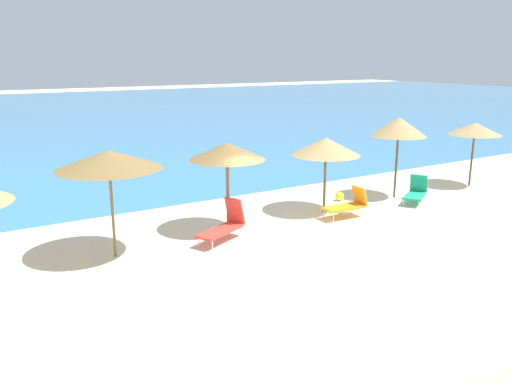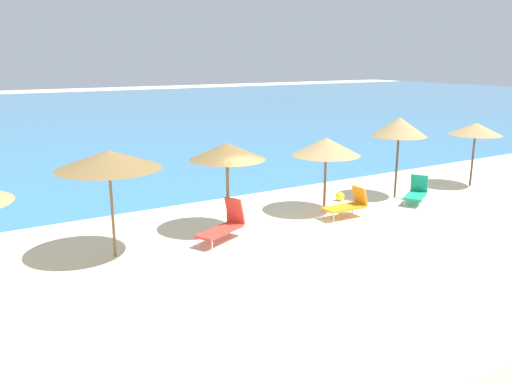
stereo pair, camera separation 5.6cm
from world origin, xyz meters
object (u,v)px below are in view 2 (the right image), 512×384
(beach_umbrella_6, at_px, (476,129))
(beach_ball, at_px, (340,196))
(lounge_chair_1, at_px, (224,225))
(beach_umbrella_5, at_px, (399,127))
(lounge_chair_0, at_px, (416,192))
(beach_umbrella_4, at_px, (326,147))
(lounge_chair_2, at_px, (348,204))
(beach_umbrella_3, at_px, (227,151))
(beach_umbrella_2, at_px, (109,160))

(beach_umbrella_6, height_order, beach_ball, beach_umbrella_6)
(lounge_chair_1, bearing_deg, beach_umbrella_5, -108.68)
(lounge_chair_1, height_order, beach_ball, lounge_chair_1)
(lounge_chair_0, relative_size, lounge_chair_1, 0.81)
(beach_umbrella_4, relative_size, beach_umbrella_5, 0.85)
(lounge_chair_2, distance_m, beach_ball, 2.07)
(beach_umbrella_3, bearing_deg, beach_umbrella_5, 1.25)
(beach_umbrella_4, relative_size, lounge_chair_0, 1.80)
(beach_umbrella_2, height_order, lounge_chair_1, beach_umbrella_2)
(beach_umbrella_2, relative_size, beach_umbrella_4, 1.12)
(beach_umbrella_2, height_order, beach_umbrella_3, beach_umbrella_2)
(beach_umbrella_6, bearing_deg, lounge_chair_2, -174.49)
(lounge_chair_1, distance_m, beach_ball, 5.81)
(lounge_chair_0, bearing_deg, beach_umbrella_2, 57.08)
(beach_umbrella_6, bearing_deg, lounge_chair_1, -177.40)
(beach_umbrella_2, distance_m, beach_umbrella_5, 10.67)
(beach_umbrella_3, height_order, beach_umbrella_4, beach_umbrella_3)
(beach_umbrella_4, xyz_separation_m, lounge_chair_2, (0.26, -0.90, -1.79))
(beach_umbrella_6, distance_m, beach_ball, 6.44)
(lounge_chair_0, bearing_deg, beach_umbrella_6, -111.26)
(beach_umbrella_4, bearing_deg, lounge_chair_0, -13.09)
(beach_umbrella_2, xyz_separation_m, lounge_chair_2, (7.50, -0.58, -2.14))
(beach_ball, bearing_deg, lounge_chair_1, -164.46)
(beach_umbrella_6, height_order, lounge_chair_1, beach_umbrella_6)
(beach_umbrella_5, relative_size, lounge_chair_0, 2.13)
(beach_umbrella_5, distance_m, lounge_chair_1, 7.98)
(beach_umbrella_3, height_order, beach_umbrella_5, beach_umbrella_5)
(beach_umbrella_2, distance_m, beach_umbrella_3, 3.54)
(lounge_chair_2, bearing_deg, beach_umbrella_4, 17.92)
(beach_umbrella_2, relative_size, beach_umbrella_3, 1.05)
(beach_umbrella_6, distance_m, lounge_chair_0, 4.33)
(beach_umbrella_3, bearing_deg, lounge_chair_2, -12.00)
(beach_umbrella_5, height_order, beach_umbrella_6, beach_umbrella_5)
(lounge_chair_2, bearing_deg, beach_umbrella_2, 87.48)
(beach_umbrella_5, height_order, lounge_chair_2, beach_umbrella_5)
(beach_umbrella_3, distance_m, beach_ball, 5.65)
(beach_umbrella_6, relative_size, lounge_chair_1, 1.48)
(lounge_chair_2, relative_size, beach_ball, 4.56)
(lounge_chair_2, bearing_deg, beach_ball, -31.45)
(lounge_chair_1, bearing_deg, beach_ball, -99.42)
(lounge_chair_1, xyz_separation_m, beach_ball, (5.59, 1.55, -0.30))
(lounge_chair_1, relative_size, lounge_chair_2, 1.17)
(beach_umbrella_6, xyz_separation_m, beach_ball, (-5.98, 1.03, -2.16))
(beach_umbrella_2, relative_size, lounge_chair_0, 2.01)
(beach_umbrella_2, distance_m, beach_ball, 9.03)
(beach_umbrella_4, bearing_deg, beach_umbrella_6, -1.67)
(beach_umbrella_2, xyz_separation_m, lounge_chair_0, (10.77, -0.50, -2.18))
(beach_umbrella_6, height_order, lounge_chair_0, beach_umbrella_6)
(beach_umbrella_5, xyz_separation_m, beach_umbrella_6, (3.93, -0.31, -0.31))
(beach_ball, bearing_deg, beach_umbrella_4, -149.58)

